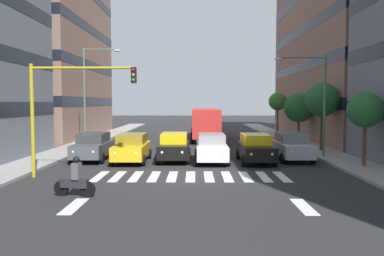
{
  "coord_description": "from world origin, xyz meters",
  "views": [
    {
      "loc": [
        -0.23,
        18.88,
        3.64
      ],
      "look_at": [
        -0.04,
        -3.84,
        2.14
      ],
      "focal_mm": 36.3,
      "sensor_mm": 36.0,
      "label": 1
    }
  ],
  "objects_px": {
    "car_2": "(211,148)",
    "street_tree_2": "(299,108)",
    "car_0": "(292,146)",
    "street_tree_0": "(365,110)",
    "car_5": "(93,146)",
    "street_tree_1": "(322,100)",
    "traffic_light_gantry": "(63,100)",
    "street_tree_3": "(278,102)",
    "street_lamp_right": "(90,87)",
    "street_lamp_left": "(315,93)",
    "motorcycle_with_rider": "(75,180)",
    "bus_behind_traffic": "(205,121)",
    "car_4": "(132,148)",
    "car_3": "(174,147)",
    "car_1": "(255,148)"
  },
  "relations": [
    {
      "from": "car_3",
      "to": "street_tree_1",
      "type": "xyz_separation_m",
      "value": [
        -10.56,
        -4.27,
        2.93
      ]
    },
    {
      "from": "car_1",
      "to": "motorcycle_with_rider",
      "type": "relative_size",
      "value": 2.62
    },
    {
      "from": "car_5",
      "to": "street_tree_1",
      "type": "relative_size",
      "value": 0.9
    },
    {
      "from": "bus_behind_traffic",
      "to": "street_tree_1",
      "type": "height_order",
      "value": "street_tree_1"
    },
    {
      "from": "car_1",
      "to": "street_lamp_right",
      "type": "bearing_deg",
      "value": -32.49
    },
    {
      "from": "car_4",
      "to": "car_5",
      "type": "height_order",
      "value": "same"
    },
    {
      "from": "car_1",
      "to": "car_5",
      "type": "bearing_deg",
      "value": -4.86
    },
    {
      "from": "car_3",
      "to": "street_lamp_left",
      "type": "distance_m",
      "value": 9.82
    },
    {
      "from": "street_tree_1",
      "to": "street_tree_3",
      "type": "relative_size",
      "value": 1.08
    },
    {
      "from": "street_lamp_right",
      "to": "car_4",
      "type": "bearing_deg",
      "value": 120.99
    },
    {
      "from": "car_4",
      "to": "bus_behind_traffic",
      "type": "relative_size",
      "value": 0.42
    },
    {
      "from": "car_2",
      "to": "street_lamp_left",
      "type": "bearing_deg",
      "value": -164.49
    },
    {
      "from": "traffic_light_gantry",
      "to": "street_tree_3",
      "type": "distance_m",
      "value": 27.98
    },
    {
      "from": "car_5",
      "to": "street_lamp_left",
      "type": "height_order",
      "value": "street_lamp_left"
    },
    {
      "from": "street_tree_3",
      "to": "car_4",
      "type": "bearing_deg",
      "value": 55.43
    },
    {
      "from": "street_tree_1",
      "to": "car_2",
      "type": "bearing_deg",
      "value": 30.72
    },
    {
      "from": "car_5",
      "to": "street_tree_3",
      "type": "height_order",
      "value": "street_tree_3"
    },
    {
      "from": "street_lamp_right",
      "to": "street_tree_2",
      "type": "xyz_separation_m",
      "value": [
        -17.64,
        -3.37,
        -1.75
      ]
    },
    {
      "from": "car_2",
      "to": "street_tree_2",
      "type": "xyz_separation_m",
      "value": [
        -8.21,
        -11.01,
        2.28
      ]
    },
    {
      "from": "bus_behind_traffic",
      "to": "street_tree_2",
      "type": "bearing_deg",
      "value": 157.11
    },
    {
      "from": "car_2",
      "to": "motorcycle_with_rider",
      "type": "xyz_separation_m",
      "value": [
        5.64,
        8.68,
        -0.24
      ]
    },
    {
      "from": "car_5",
      "to": "street_lamp_right",
      "type": "bearing_deg",
      "value": -73.78
    },
    {
      "from": "car_3",
      "to": "street_lamp_right",
      "type": "bearing_deg",
      "value": -44.54
    },
    {
      "from": "street_lamp_left",
      "to": "street_tree_3",
      "type": "distance_m",
      "value": 16.78
    },
    {
      "from": "car_4",
      "to": "street_tree_1",
      "type": "distance_m",
      "value": 14.29
    },
    {
      "from": "street_tree_1",
      "to": "street_tree_2",
      "type": "height_order",
      "value": "street_tree_1"
    },
    {
      "from": "car_4",
      "to": "street_lamp_left",
      "type": "distance_m",
      "value": 12.31
    },
    {
      "from": "motorcycle_with_rider",
      "to": "car_2",
      "type": "bearing_deg",
      "value": -123.03
    },
    {
      "from": "car_0",
      "to": "street_tree_1",
      "type": "bearing_deg",
      "value": -128.29
    },
    {
      "from": "car_5",
      "to": "street_lamp_left",
      "type": "relative_size",
      "value": 0.68
    },
    {
      "from": "car_2",
      "to": "street_tree_0",
      "type": "xyz_separation_m",
      "value": [
        -8.37,
        2.05,
        2.33
      ]
    },
    {
      "from": "traffic_light_gantry",
      "to": "street_tree_1",
      "type": "height_order",
      "value": "traffic_light_gantry"
    },
    {
      "from": "car_1",
      "to": "bus_behind_traffic",
      "type": "xyz_separation_m",
      "value": [
        2.67,
        -14.55,
        0.97
      ]
    },
    {
      "from": "car_3",
      "to": "street_tree_2",
      "type": "relative_size",
      "value": 1.03
    },
    {
      "from": "street_lamp_right",
      "to": "street_tree_1",
      "type": "xyz_separation_m",
      "value": [
        -17.68,
        2.74,
        -1.1
      ]
    },
    {
      "from": "street_lamp_right",
      "to": "street_tree_0",
      "type": "height_order",
      "value": "street_lamp_right"
    },
    {
      "from": "street_tree_1",
      "to": "traffic_light_gantry",
      "type": "bearing_deg",
      "value": 31.82
    },
    {
      "from": "car_0",
      "to": "street_tree_3",
      "type": "bearing_deg",
      "value": -99.08
    },
    {
      "from": "car_0",
      "to": "street_tree_0",
      "type": "height_order",
      "value": "street_tree_0"
    },
    {
      "from": "motorcycle_with_rider",
      "to": "street_tree_1",
      "type": "distance_m",
      "value": 19.69
    },
    {
      "from": "car_3",
      "to": "street_lamp_left",
      "type": "xyz_separation_m",
      "value": [
        -9.14,
        -1.26,
        3.36
      ]
    },
    {
      "from": "bus_behind_traffic",
      "to": "car_2",
      "type": "bearing_deg",
      "value": 90.0
    },
    {
      "from": "car_3",
      "to": "car_0",
      "type": "bearing_deg",
      "value": -177.81
    },
    {
      "from": "car_5",
      "to": "traffic_light_gantry",
      "type": "height_order",
      "value": "traffic_light_gantry"
    },
    {
      "from": "motorcycle_with_rider",
      "to": "street_lamp_right",
      "type": "xyz_separation_m",
      "value": [
        3.78,
        -16.32,
        4.27
      ]
    },
    {
      "from": "street_tree_3",
      "to": "street_lamp_right",
      "type": "bearing_deg",
      "value": 32.33
    },
    {
      "from": "bus_behind_traffic",
      "to": "street_tree_1",
      "type": "bearing_deg",
      "value": 130.74
    },
    {
      "from": "bus_behind_traffic",
      "to": "street_lamp_left",
      "type": "height_order",
      "value": "street_lamp_left"
    },
    {
      "from": "car_2",
      "to": "bus_behind_traffic",
      "type": "bearing_deg",
      "value": -90.0
    },
    {
      "from": "motorcycle_with_rider",
      "to": "street_tree_2",
      "type": "xyz_separation_m",
      "value": [
        -13.86,
        -19.7,
        2.52
      ]
    }
  ]
}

